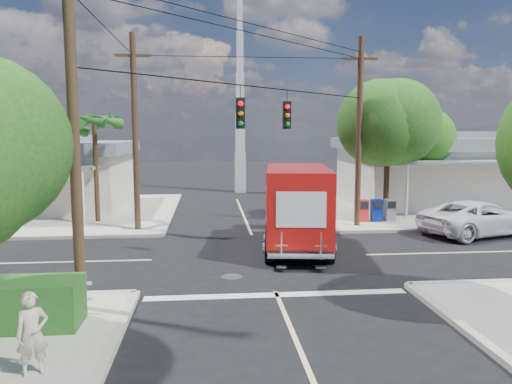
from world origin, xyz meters
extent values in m
plane|color=black|center=(0.00, 0.00, 0.00)|extent=(120.00, 120.00, 0.00)
cube|color=#ACA69B|center=(11.00, 11.00, 0.07)|extent=(14.00, 14.00, 0.14)
cube|color=#A9A495|center=(4.00, 11.00, 0.07)|extent=(0.25, 14.00, 0.14)
cube|color=#A9A495|center=(11.00, 4.00, 0.07)|extent=(14.00, 0.25, 0.14)
cube|color=#ACA69B|center=(-11.00, 11.00, 0.07)|extent=(14.00, 14.00, 0.14)
cube|color=#A9A495|center=(-4.00, 11.00, 0.07)|extent=(0.25, 14.00, 0.14)
cube|color=beige|center=(0.00, 10.00, 0.01)|extent=(0.12, 12.00, 0.01)
cube|color=silver|center=(0.00, -4.30, 0.01)|extent=(7.50, 0.40, 0.01)
cube|color=silver|center=(12.50, 12.00, 1.84)|extent=(11.00, 8.00, 3.40)
cube|color=gray|center=(12.50, 12.00, 3.89)|extent=(11.80, 8.80, 0.70)
cube|color=gray|center=(12.50, 12.00, 4.39)|extent=(6.05, 4.40, 0.50)
cube|color=gray|center=(12.50, 7.10, 3.04)|extent=(9.90, 1.80, 0.15)
cylinder|color=silver|center=(8.10, 6.30, 1.59)|extent=(0.12, 0.12, 2.90)
cube|color=beige|center=(-12.00, 12.50, 1.74)|extent=(10.00, 8.00, 3.20)
cube|color=gray|center=(-12.00, 12.50, 3.69)|extent=(10.80, 8.80, 0.70)
cube|color=gray|center=(-12.00, 12.50, 4.19)|extent=(5.50, 4.40, 0.50)
cube|color=gray|center=(-12.00, 7.60, 2.84)|extent=(9.00, 1.80, 0.15)
cylinder|color=silver|center=(-8.00, 6.80, 1.49)|extent=(0.12, 0.12, 2.70)
cube|color=silver|center=(0.50, 20.00, 1.50)|extent=(0.80, 0.80, 3.00)
cube|color=silver|center=(0.50, 20.00, 4.50)|extent=(0.70, 0.70, 3.00)
cube|color=silver|center=(0.50, 20.00, 7.50)|extent=(0.60, 0.60, 3.00)
cube|color=silver|center=(0.50, 20.00, 10.50)|extent=(0.50, 0.50, 3.00)
cube|color=silver|center=(0.50, 20.00, 13.50)|extent=(0.40, 0.40, 3.00)
cylinder|color=#422D1C|center=(7.20, 6.80, 2.19)|extent=(0.28, 0.28, 4.10)
sphere|color=#154D13|center=(7.20, 6.80, 4.75)|extent=(4.10, 4.10, 4.10)
sphere|color=#154D13|center=(6.80, 7.00, 5.00)|extent=(3.33, 3.33, 3.33)
sphere|color=#154D13|center=(7.55, 6.50, 4.62)|extent=(3.58, 3.58, 3.58)
cylinder|color=#422D1C|center=(9.80, 9.00, 1.93)|extent=(0.28, 0.28, 3.58)
sphere|color=#275C13|center=(9.80, 9.00, 4.17)|extent=(3.58, 3.58, 3.58)
sphere|color=#275C13|center=(9.40, 9.20, 4.40)|extent=(2.91, 2.91, 2.91)
sphere|color=#275C13|center=(10.15, 8.70, 4.06)|extent=(3.14, 3.14, 3.14)
cylinder|color=#422D1C|center=(-7.50, 7.50, 2.64)|extent=(0.24, 0.24, 5.00)
cone|color=#266621|center=(-6.60, 7.50, 5.24)|extent=(0.50, 2.06, 0.98)
cone|color=#266621|center=(-6.94, 8.20, 5.24)|extent=(1.92, 1.68, 0.98)
cone|color=#266621|center=(-7.70, 8.38, 5.24)|extent=(2.12, 0.95, 0.98)
cone|color=#266621|center=(-8.31, 7.89, 5.24)|extent=(1.34, 2.07, 0.98)
cone|color=#266621|center=(-8.31, 7.11, 5.24)|extent=(1.34, 2.07, 0.98)
cone|color=#266621|center=(-7.70, 6.62, 5.24)|extent=(2.12, 0.95, 0.98)
cone|color=#266621|center=(-6.94, 6.80, 5.24)|extent=(1.92, 1.68, 0.98)
cylinder|color=#422D1C|center=(-9.50, 9.00, 2.44)|extent=(0.24, 0.24, 4.60)
cone|color=#266621|center=(-8.60, 9.00, 4.84)|extent=(0.50, 2.06, 0.98)
cone|color=#266621|center=(-8.94, 9.70, 4.84)|extent=(1.92, 1.68, 0.98)
cone|color=#266621|center=(-9.70, 9.88, 4.84)|extent=(2.12, 0.95, 0.98)
cone|color=#266621|center=(-10.31, 9.39, 4.84)|extent=(1.34, 2.07, 0.98)
cone|color=#266621|center=(-10.31, 8.61, 4.84)|extent=(1.34, 2.07, 0.98)
cone|color=#266621|center=(-9.70, 8.12, 4.84)|extent=(2.12, 0.95, 0.98)
cone|color=#266621|center=(-8.94, 8.30, 4.84)|extent=(1.92, 1.68, 0.98)
cylinder|color=#473321|center=(-5.20, -5.20, 4.50)|extent=(0.28, 0.28, 9.00)
cylinder|color=#473321|center=(5.20, 5.20, 4.50)|extent=(0.28, 0.28, 9.00)
cube|color=#473321|center=(5.20, 5.20, 8.00)|extent=(1.60, 0.12, 0.12)
cylinder|color=#473321|center=(-5.20, 5.20, 4.50)|extent=(0.28, 0.28, 9.00)
cube|color=#473321|center=(-5.20, 5.20, 8.00)|extent=(1.60, 0.12, 0.12)
cylinder|color=black|center=(0.00, 0.00, 6.20)|extent=(10.43, 10.43, 0.04)
cube|color=black|center=(-0.80, -0.80, 5.25)|extent=(0.30, 0.24, 1.05)
sphere|color=red|center=(-0.80, -0.94, 5.58)|extent=(0.20, 0.20, 0.20)
cube|color=black|center=(1.10, 1.10, 5.25)|extent=(0.30, 0.24, 1.05)
sphere|color=red|center=(1.10, 0.96, 5.58)|extent=(0.20, 0.20, 0.20)
cube|color=silver|center=(-5.00, -5.60, 0.64)|extent=(0.09, 0.06, 1.00)
cube|color=red|center=(5.80, 6.20, 0.69)|extent=(0.50, 0.50, 1.10)
cube|color=navy|center=(6.50, 6.20, 0.69)|extent=(0.50, 0.50, 1.10)
cube|color=slate|center=(7.20, 6.20, 0.69)|extent=(0.50, 0.50, 1.10)
cube|color=black|center=(1.63, 1.77, 0.51)|extent=(3.08, 7.48, 0.23)
cube|color=red|center=(2.00, 4.58, 1.26)|extent=(2.42, 1.86, 2.05)
cube|color=black|center=(2.09, 5.23, 1.63)|extent=(1.97, 0.49, 0.88)
cube|color=silver|center=(2.11, 5.41, 0.60)|extent=(2.14, 0.39, 0.33)
cube|color=red|center=(1.51, 0.94, 1.91)|extent=(3.02, 5.66, 2.70)
cube|color=white|center=(2.69, 0.78, 2.05)|extent=(0.46, 3.32, 1.21)
cube|color=white|center=(0.34, 1.10, 2.05)|extent=(0.46, 3.32, 1.21)
cube|color=white|center=(1.16, -1.75, 2.05)|extent=(1.66, 0.24, 1.21)
cube|color=silver|center=(1.14, -1.87, 0.51)|extent=(2.24, 0.52, 0.17)
cube|color=silver|center=(0.48, -1.91, 0.88)|extent=(0.42, 0.11, 0.93)
cube|color=silver|center=(1.77, -2.08, 0.88)|extent=(0.42, 0.11, 0.93)
cylinder|color=black|center=(0.92, 4.59, 0.51)|extent=(0.43, 1.05, 1.02)
cylinder|color=black|center=(3.04, 4.30, 0.51)|extent=(0.43, 1.05, 1.02)
cylinder|color=black|center=(0.21, -0.76, 0.51)|extent=(0.43, 1.05, 1.02)
cylinder|color=black|center=(2.33, -1.05, 0.51)|extent=(0.43, 1.05, 1.02)
imported|color=silver|center=(10.21, 3.11, 0.77)|extent=(6.08, 4.15, 1.55)
imported|color=beige|center=(-5.17, -8.79, 0.93)|extent=(0.69, 0.61, 1.58)
camera|label=1|loc=(-1.89, -17.95, 4.64)|focal=35.00mm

